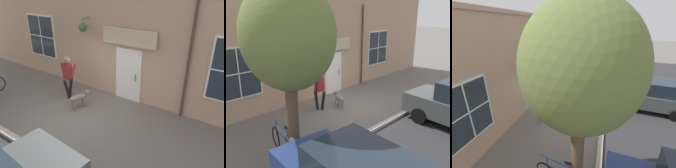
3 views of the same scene
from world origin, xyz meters
The scene contains 4 objects.
ground_plane centered at (0.00, 0.00, 0.00)m, with size 90.00×90.00×0.00m, color #66605B.
storefront_facade centered at (-2.34, 0.01, 2.56)m, with size 0.95×18.00×5.12m.
pedestrian_walking centered at (-0.90, -1.34, 1.08)m, with size 0.63×0.59×1.78m.
dog_on_leash centered at (-0.57, -0.49, 0.42)m, with size 1.08×0.49×0.65m.
Camera 1 is at (4.70, 4.59, 4.35)m, focal length 35.00 mm.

